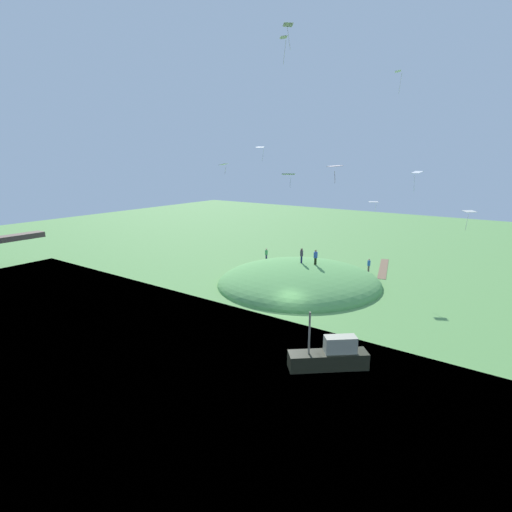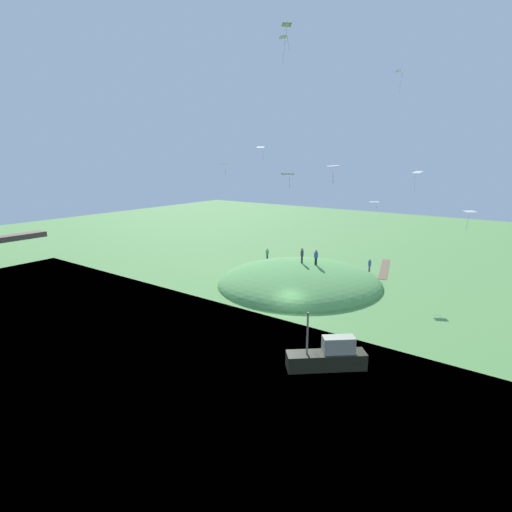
% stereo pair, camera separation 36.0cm
% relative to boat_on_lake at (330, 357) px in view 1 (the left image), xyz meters
% --- Properties ---
extents(ground_plane, '(160.00, 160.00, 0.00)m').
position_rel_boat_on_lake_xyz_m(ground_plane, '(8.00, 8.00, -0.85)').
color(ground_plane, '#5F984C').
extents(grass_hill, '(20.11, 19.18, 4.27)m').
position_rel_boat_on_lake_xyz_m(grass_hill, '(16.23, 11.58, -0.85)').
color(grass_hill, '#5A9D4F').
rests_on(grass_hill, ground_plane).
extents(dirt_path, '(10.65, 3.87, 0.04)m').
position_rel_boat_on_lake_xyz_m(dirt_path, '(28.57, 5.40, -0.83)').
color(dirt_path, brown).
rests_on(dirt_path, ground_plane).
extents(boat_on_lake, '(4.65, 5.13, 4.25)m').
position_rel_boat_on_lake_xyz_m(boat_on_lake, '(0.00, 0.00, 0.00)').
color(boat_on_lake, black).
rests_on(boat_on_lake, lake_water).
extents(person_watching_kites, '(0.64, 0.64, 1.85)m').
position_rel_boat_on_lake_xyz_m(person_watching_kites, '(17.81, 10.30, 2.39)').
color(person_watching_kites, black).
rests_on(person_watching_kites, grass_hill).
extents(person_on_hilltop, '(0.52, 0.52, 1.72)m').
position_rel_boat_on_lake_xyz_m(person_on_hilltop, '(23.91, 5.85, 0.76)').
color(person_on_hilltop, brown).
rests_on(person_on_hilltop, grass_hill).
extents(person_with_child, '(0.44, 0.44, 1.84)m').
position_rel_boat_on_lake_xyz_m(person_with_child, '(17.53, 12.05, 2.44)').
color(person_with_child, navy).
rests_on(person_with_child, grass_hill).
extents(person_near_shore, '(0.54, 0.54, 1.82)m').
position_rel_boat_on_lake_xyz_m(person_near_shore, '(23.02, 20.87, 0.30)').
color(person_near_shore, '#2B2A4B').
rests_on(person_near_shore, ground_plane).
extents(kite_0, '(1.19, 1.31, 1.19)m').
position_rel_boat_on_lake_xyz_m(kite_0, '(4.82, 6.56, 12.32)').
color(kite_0, white).
extents(kite_1, '(0.88, 0.73, 1.95)m').
position_rel_boat_on_lake_xyz_m(kite_1, '(14.92, 1.33, 21.05)').
color(kite_1, white).
extents(kite_2, '(1.32, 1.32, 1.80)m').
position_rel_boat_on_lake_xyz_m(kite_2, '(16.82, -5.49, 8.85)').
color(kite_2, white).
extents(kite_3, '(0.79, 0.80, 1.76)m').
position_rel_boat_on_lake_xyz_m(kite_3, '(2.28, 5.31, 22.41)').
color(kite_3, white).
extents(kite_4, '(0.96, 0.93, 2.07)m').
position_rel_boat_on_lake_xyz_m(kite_4, '(5.50, 7.64, 22.70)').
color(kite_4, silver).
extents(kite_5, '(1.25, 1.00, 1.27)m').
position_rel_boat_on_lake_xyz_m(kite_5, '(11.93, 19.40, 12.98)').
color(kite_5, white).
extents(kite_6, '(1.02, 1.15, 2.13)m').
position_rel_boat_on_lake_xyz_m(kite_6, '(17.44, -0.47, 12.20)').
color(kite_6, white).
extents(kite_7, '(0.92, 1.06, 1.62)m').
position_rel_boat_on_lake_xyz_m(kite_7, '(14.49, 16.07, 14.82)').
color(kite_7, silver).
extents(kite_8, '(1.22, 1.36, 1.12)m').
position_rel_boat_on_lake_xyz_m(kite_8, '(24.86, 6.12, 8.41)').
color(kite_8, silver).
extents(kite_9, '(1.45, 1.42, 1.16)m').
position_rel_boat_on_lake_xyz_m(kite_9, '(1.21, 0.88, 13.04)').
color(kite_9, '#F6D9CF').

